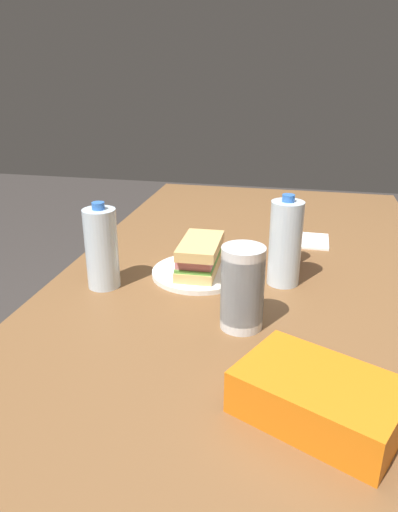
% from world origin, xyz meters
% --- Properties ---
extents(ground_plane, '(8.00, 8.00, 0.00)m').
position_xyz_m(ground_plane, '(0.00, 0.00, 0.00)').
color(ground_plane, '#383330').
extents(dining_table, '(1.72, 0.93, 0.76)m').
position_xyz_m(dining_table, '(0.00, 0.00, 0.67)').
color(dining_table, brown).
rests_on(dining_table, ground_plane).
extents(paper_plate, '(0.23, 0.23, 0.01)m').
position_xyz_m(paper_plate, '(0.04, -0.12, 0.77)').
color(paper_plate, white).
rests_on(paper_plate, dining_table).
extents(sandwich, '(0.18, 0.10, 0.08)m').
position_xyz_m(sandwich, '(0.04, -0.12, 0.81)').
color(sandwich, '#DBB26B').
rests_on(sandwich, paper_plate).
extents(soda_can_red, '(0.07, 0.07, 0.12)m').
position_xyz_m(soda_can_red, '(-0.08, 0.08, 0.82)').
color(soda_can_red, maroon).
rests_on(soda_can_red, dining_table).
extents(chip_bag, '(0.23, 0.27, 0.07)m').
position_xyz_m(chip_bag, '(0.50, 0.15, 0.80)').
color(chip_bag, orange).
rests_on(chip_bag, dining_table).
extents(water_bottle_tall, '(0.07, 0.07, 0.20)m').
position_xyz_m(water_bottle_tall, '(0.15, -0.33, 0.85)').
color(water_bottle_tall, silver).
rests_on(water_bottle_tall, dining_table).
extents(plastic_cup_stack, '(0.08, 0.08, 0.17)m').
position_xyz_m(plastic_cup_stack, '(0.26, 0.01, 0.84)').
color(plastic_cup_stack, silver).
rests_on(plastic_cup_stack, dining_table).
extents(water_bottle_spare, '(0.07, 0.07, 0.21)m').
position_xyz_m(water_bottle_spare, '(0.04, 0.08, 0.86)').
color(water_bottle_spare, silver).
rests_on(water_bottle_spare, dining_table).
extents(paper_napkin, '(0.13, 0.13, 0.01)m').
position_xyz_m(paper_napkin, '(-0.26, 0.13, 0.76)').
color(paper_napkin, white).
rests_on(paper_napkin, dining_table).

